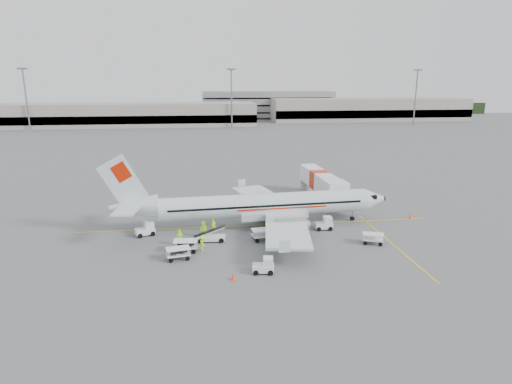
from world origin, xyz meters
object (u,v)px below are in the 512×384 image
Objects in this scene: tug_fore at (324,223)px; tug_mid at (263,265)px; aircraft at (266,190)px; belt_loader at (211,232)px; jet_bridge at (319,186)px; tug_aft at (145,229)px.

tug_fore reaches higher than tug_mid.
belt_loader is (-6.82, -4.43, -3.55)m from aircraft.
jet_bridge reaches higher than tug_aft.
tug_mid is at bearing -64.40° from tug_aft.
belt_loader is at bearing -140.75° from jet_bridge.
belt_loader is 8.15m from tug_aft.
tug_mid is 17.00m from tug_aft.
tug_aft reaches higher than tug_fore.
belt_loader is 10.05m from tug_mid.
tug_mid is (-11.94, -24.10, -1.47)m from jet_bridge.
tug_aft is (-24.25, -12.37, -1.41)m from jet_bridge.
jet_bridge is 7.90× the size of tug_aft.
aircraft reaches higher than jet_bridge.
tug_fore is (-2.94, -12.93, -1.44)m from jet_bridge.
aircraft reaches higher than tug_mid.
tug_mid is at bearing -59.02° from belt_loader.
jet_bridge is 27.26m from tug_aft.
belt_loader is 13.86m from tug_fore.
tug_aft is at bearing 162.89° from belt_loader.
jet_bridge is 13.33m from tug_fore.
tug_fore is at bearing -21.01° from aircraft.
belt_loader is at bearing -150.55° from aircraft.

